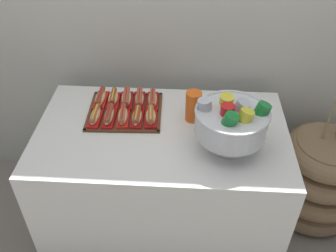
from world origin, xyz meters
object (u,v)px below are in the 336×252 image
object	(u,v)px
floor_vase	(317,178)
hot_dog_5	(100,98)
punch_bowl	(231,121)
hot_dog_7	(126,98)
hot_dog_9	(153,99)
cup_stack	(193,106)
serving_tray	(125,112)
buffet_table	(162,179)
hot_dog_3	(137,117)
hot_dog_6	(113,98)
hot_dog_8	(140,99)
hot_dog_1	(109,116)
hot_dog_2	(123,116)
hot_dog_4	(151,117)
hot_dog_0	(95,116)

from	to	relation	value
floor_vase	hot_dog_5	distance (m)	1.45
floor_vase	punch_bowl	xyz separation A→B (m)	(-0.64, -0.29, 0.67)
hot_dog_7	hot_dog_9	size ratio (longest dim) A/B	1.01
floor_vase	cup_stack	bearing A→B (deg)	-174.76
serving_tray	hot_dog_5	xyz separation A→B (m)	(-0.15, 0.08, 0.03)
serving_tray	buffet_table	bearing A→B (deg)	-33.68
floor_vase	hot_dog_3	xyz separation A→B (m)	(-1.12, -0.12, 0.54)
floor_vase	hot_dog_7	size ratio (longest dim) A/B	6.46
serving_tray	punch_bowl	distance (m)	0.63
hot_dog_6	hot_dog_7	world-z (taller)	hot_dog_7
hot_dog_6	punch_bowl	distance (m)	0.73
hot_dog_8	hot_dog_1	bearing A→B (deg)	-130.25
hot_dog_1	hot_dog_2	distance (m)	0.08
hot_dog_7	hot_dog_9	bearing A→B (deg)	2.02
hot_dog_4	serving_tray	bearing A→B (deg)	153.21
buffet_table	hot_dog_2	world-z (taller)	hot_dog_2
hot_dog_1	cup_stack	bearing A→B (deg)	6.17
hot_dog_3	hot_dog_5	xyz separation A→B (m)	(-0.23, 0.16, 0.00)
hot_dog_2	hot_dog_7	xyz separation A→B (m)	(-0.01, 0.16, 0.00)
hot_dog_2	hot_dog_4	bearing A→B (deg)	2.02
hot_dog_6	cup_stack	bearing A→B (deg)	-14.26
cup_stack	hot_dog_5	bearing A→B (deg)	167.96
floor_vase	hot_dog_7	world-z (taller)	floor_vase
hot_dog_8	hot_dog_0	bearing A→B (deg)	-141.73
hot_dog_3	hot_dog_7	bearing A→B (deg)	116.46
hot_dog_5	hot_dog_8	size ratio (longest dim) A/B	0.98
hot_dog_7	hot_dog_6	bearing A→B (deg)	-177.98
buffet_table	hot_dog_9	xyz separation A→B (m)	(-0.07, 0.23, 0.41)
buffet_table	hot_dog_0	xyz separation A→B (m)	(-0.36, 0.06, 0.41)
hot_dog_4	hot_dog_8	size ratio (longest dim) A/B	0.87
hot_dog_3	hot_dog_6	bearing A→B (deg)	134.29
hot_dog_1	serving_tray	bearing A→B (deg)	49.75
floor_vase	hot_dog_9	bearing A→B (deg)	177.32
buffet_table	cup_stack	world-z (taller)	cup_stack
serving_tray	hot_dog_0	distance (m)	0.17
hot_dog_0	punch_bowl	xyz separation A→B (m)	(0.70, -0.17, 0.13)
hot_dog_5	hot_dog_9	xyz separation A→B (m)	(0.30, 0.01, -0.00)
hot_dog_3	hot_dog_1	bearing A→B (deg)	-177.98
buffet_table	hot_dog_5	bearing A→B (deg)	149.05
cup_stack	punch_bowl	bearing A→B (deg)	-50.86
hot_dog_4	hot_dog_7	xyz separation A→B (m)	(-0.16, 0.16, 0.00)
hot_dog_0	hot_dog_2	size ratio (longest dim) A/B	1.04
buffet_table	serving_tray	world-z (taller)	serving_tray
hot_dog_1	hot_dog_7	size ratio (longest dim) A/B	0.95
hot_dog_9	cup_stack	size ratio (longest dim) A/B	1.05
hot_dog_3	cup_stack	bearing A→B (deg)	8.21
floor_vase	hot_dog_9	world-z (taller)	floor_vase
hot_dog_3	punch_bowl	bearing A→B (deg)	-20.14
hot_dog_9	punch_bowl	distance (m)	0.55
hot_dog_0	hot_dog_7	distance (m)	0.22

